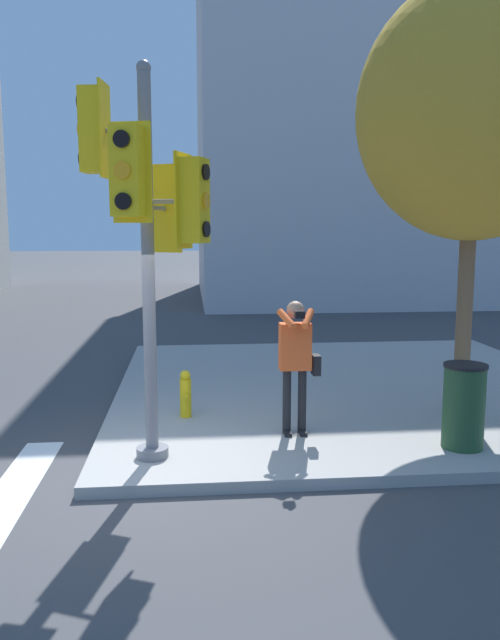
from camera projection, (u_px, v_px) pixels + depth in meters
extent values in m
plane|color=#424244|center=(128.00, 480.00, 6.96)|extent=(160.00, 160.00, 0.00)
cube|color=#9E9B96|center=(354.00, 388.00, 10.73)|extent=(8.00, 8.00, 0.14)
cube|color=silver|center=(14.00, 489.00, 6.71)|extent=(0.47, 2.99, 0.01)
cylinder|color=slate|center=(152.00, 452.00, 7.27)|extent=(0.37, 0.37, 0.12)
cylinder|color=slate|center=(148.00, 267.00, 6.97)|extent=(0.15, 0.15, 4.19)
sphere|color=slate|center=(144.00, 67.00, 6.66)|extent=(0.16, 0.16, 0.16)
cylinder|color=slate|center=(158.00, 208.00, 7.12)|extent=(0.20, 0.37, 0.05)
cube|color=yellow|center=(170.00, 209.00, 7.41)|extent=(0.37, 0.34, 0.90)
cube|color=yellow|center=(165.00, 209.00, 7.28)|extent=(0.39, 0.20, 1.02)
cylinder|color=black|center=(175.00, 184.00, 7.49)|extent=(0.17, 0.10, 0.17)
cylinder|color=orange|center=(175.00, 209.00, 7.53)|extent=(0.17, 0.10, 0.17)
cylinder|color=black|center=(176.00, 234.00, 7.57)|extent=(0.17, 0.10, 0.17)
cylinder|color=slate|center=(138.00, 174.00, 6.57)|extent=(0.15, 0.38, 0.05)
cube|color=yellow|center=(127.00, 171.00, 6.26)|extent=(0.35, 0.31, 0.90)
cube|color=yellow|center=(132.00, 173.00, 6.39)|extent=(0.41, 0.13, 1.02)
cylinder|color=black|center=(121.00, 139.00, 6.09)|extent=(0.17, 0.07, 0.17)
cylinder|color=orange|center=(122.00, 170.00, 6.13)|extent=(0.17, 0.07, 0.17)
cylinder|color=black|center=(123.00, 201.00, 6.18)|extent=(0.17, 0.07, 0.17)
cylinder|color=slate|center=(121.00, 131.00, 6.77)|extent=(0.38, 0.10, 0.05)
cube|color=yellow|center=(93.00, 131.00, 6.78)|extent=(0.28, 0.33, 0.90)
cube|color=yellow|center=(105.00, 131.00, 6.77)|extent=(0.08, 0.42, 1.02)
cylinder|color=black|center=(80.00, 102.00, 6.74)|extent=(0.05, 0.17, 0.17)
cylinder|color=orange|center=(81.00, 131.00, 6.79)|extent=(0.05, 0.17, 0.17)
cylinder|color=black|center=(82.00, 159.00, 6.83)|extent=(0.05, 0.17, 0.17)
cylinder|color=slate|center=(168.00, 201.00, 6.78)|extent=(0.37, 0.20, 0.05)
cube|color=yellow|center=(194.00, 201.00, 6.68)|extent=(0.34, 0.37, 0.90)
cube|color=yellow|center=(183.00, 201.00, 6.73)|extent=(0.19, 0.39, 1.02)
cylinder|color=black|center=(206.00, 172.00, 6.60)|extent=(0.10, 0.17, 0.17)
cylinder|color=orange|center=(206.00, 201.00, 6.64)|extent=(0.10, 0.17, 0.17)
cylinder|color=black|center=(206.00, 229.00, 6.68)|extent=(0.10, 0.17, 0.17)
cube|color=black|center=(287.00, 433.00, 8.07)|extent=(0.09, 0.24, 0.05)
cube|color=black|center=(302.00, 432.00, 8.09)|extent=(0.09, 0.24, 0.05)
cylinder|color=black|center=(287.00, 402.00, 8.07)|extent=(0.11, 0.11, 0.85)
cylinder|color=black|center=(302.00, 401.00, 8.09)|extent=(0.11, 0.11, 0.85)
cube|color=#E55623|center=(295.00, 346.00, 7.98)|extent=(0.40, 0.22, 0.60)
sphere|color=tan|center=(295.00, 310.00, 7.91)|extent=(0.22, 0.22, 0.22)
cube|color=black|center=(300.00, 315.00, 7.61)|extent=(0.12, 0.10, 0.09)
cylinder|color=black|center=(301.00, 315.00, 7.54)|extent=(0.06, 0.08, 0.06)
cylinder|color=#E55623|center=(287.00, 319.00, 7.78)|extent=(0.23, 0.35, 0.23)
cylinder|color=#E55623|center=(308.00, 319.00, 7.80)|extent=(0.23, 0.35, 0.23)
cube|color=black|center=(316.00, 365.00, 8.06)|extent=(0.10, 0.20, 0.26)
cylinder|color=brown|center=(465.00, 307.00, 8.71)|extent=(0.22, 0.22, 3.11)
ellipsoid|color=#BC8E28|center=(474.00, 110.00, 8.33)|extent=(3.15, 3.15, 3.47)
cylinder|color=yellow|center=(186.00, 398.00, 8.82)|extent=(0.16, 0.16, 0.55)
sphere|color=yellow|center=(185.00, 375.00, 8.77)|extent=(0.15, 0.15, 0.15)
cylinder|color=yellow|center=(186.00, 396.00, 8.70)|extent=(0.07, 0.06, 0.07)
cylinder|color=#234728|center=(464.00, 408.00, 7.54)|extent=(0.50, 0.50, 1.00)
cylinder|color=black|center=(466.00, 366.00, 7.47)|extent=(0.52, 0.52, 0.04)
cube|color=#BCBCC1|center=(395.00, 130.00, 26.25)|extent=(16.42, 11.89, 13.94)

